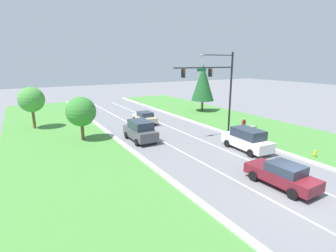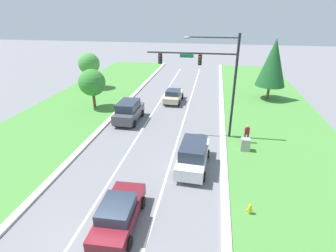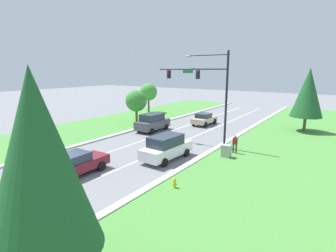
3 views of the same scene
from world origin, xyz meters
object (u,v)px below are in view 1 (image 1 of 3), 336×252
object	(u,v)px
traffic_signal_mast	(217,81)
oak_far_left_tree	(81,112)
oak_near_left_tree	(31,100)
pedestrian	(244,125)
white_suv	(247,139)
conifer_near_right_tree	(203,83)
fire_hydrant	(315,154)
utility_cabinet	(251,131)
graphite_suv	(140,131)
burgundy_sedan	(282,175)
champagne_sedan	(145,117)

from	to	relation	value
traffic_signal_mast	oak_far_left_tree	size ratio (longest dim) A/B	1.97
oak_near_left_tree	pedestrian	bearing A→B (deg)	-33.91
oak_far_left_tree	white_suv	bearing A→B (deg)	-40.43
conifer_near_right_tree	fire_hydrant	bearing A→B (deg)	-101.65
traffic_signal_mast	utility_cabinet	distance (m)	6.47
graphite_suv	oak_near_left_tree	xyz separation A→B (m)	(-8.91, 10.55, 2.41)
traffic_signal_mast	graphite_suv	world-z (taller)	traffic_signal_mast
white_suv	utility_cabinet	bearing A→B (deg)	41.06
conifer_near_right_tree	traffic_signal_mast	bearing A→B (deg)	-121.21
traffic_signal_mast	burgundy_sedan	distance (m)	13.17
burgundy_sedan	pedestrian	xyz separation A→B (m)	(7.37, 10.59, 0.13)
utility_cabinet	fire_hydrant	distance (m)	7.24
burgundy_sedan	pedestrian	bearing A→B (deg)	53.23
burgundy_sedan	fire_hydrant	size ratio (longest dim) A/B	6.65
burgundy_sedan	champagne_sedan	bearing A→B (deg)	88.88
white_suv	fire_hydrant	bearing A→B (deg)	-47.44
traffic_signal_mast	pedestrian	size ratio (longest dim) A/B	5.16
burgundy_sedan	oak_near_left_tree	world-z (taller)	oak_near_left_tree
traffic_signal_mast	conifer_near_right_tree	distance (m)	13.67
pedestrian	conifer_near_right_tree	distance (m)	13.61
utility_cabinet	fire_hydrant	world-z (taller)	utility_cabinet
traffic_signal_mast	conifer_near_right_tree	size ratio (longest dim) A/B	1.19
conifer_near_right_tree	burgundy_sedan	bearing A→B (deg)	-115.67
fire_hydrant	oak_near_left_tree	distance (m)	29.61
white_suv	oak_far_left_tree	xyz separation A→B (m)	(-12.08, 10.29, 1.94)
white_suv	graphite_suv	xyz separation A→B (m)	(-7.07, 7.36, 0.04)
oak_near_left_tree	burgundy_sedan	bearing A→B (deg)	-62.20
traffic_signal_mast	white_suv	xyz separation A→B (m)	(-0.78, -5.34, -4.73)
conifer_near_right_tree	white_suv	bearing A→B (deg)	-114.77
graphite_suv	conifer_near_right_tree	world-z (taller)	conifer_near_right_tree
burgundy_sedan	oak_near_left_tree	size ratio (longest dim) A/B	0.94
white_suv	champagne_sedan	bearing A→B (deg)	107.29
traffic_signal_mast	oak_far_left_tree	bearing A→B (deg)	158.96
burgundy_sedan	utility_cabinet	world-z (taller)	burgundy_sedan
fire_hydrant	graphite_suv	bearing A→B (deg)	132.41
graphite_suv	oak_far_left_tree	size ratio (longest dim) A/B	1.03
white_suv	burgundy_sedan	size ratio (longest dim) A/B	1.06
traffic_signal_mast	oak_near_left_tree	xyz separation A→B (m)	(-16.77, 12.57, -2.27)
white_suv	pedestrian	xyz separation A→B (m)	(4.08, 4.42, -0.08)
white_suv	fire_hydrant	xyz separation A→B (m)	(3.47, -4.19, -0.67)
graphite_suv	utility_cabinet	xyz separation A→B (m)	(10.94, -4.32, -0.51)
pedestrian	oak_far_left_tree	world-z (taller)	oak_far_left_tree
burgundy_sedan	pedestrian	size ratio (longest dim) A/B	2.75
utility_cabinet	champagne_sedan	bearing A→B (deg)	124.36
conifer_near_right_tree	utility_cabinet	bearing A→B (deg)	-105.88
white_suv	oak_far_left_tree	size ratio (longest dim) A/B	1.11
conifer_near_right_tree	oak_near_left_tree	xyz separation A→B (m)	(-23.83, 0.92, -1.09)
fire_hydrant	conifer_near_right_tree	distance (m)	22.03
white_suv	traffic_signal_mast	bearing A→B (deg)	84.57
traffic_signal_mast	white_suv	distance (m)	7.18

